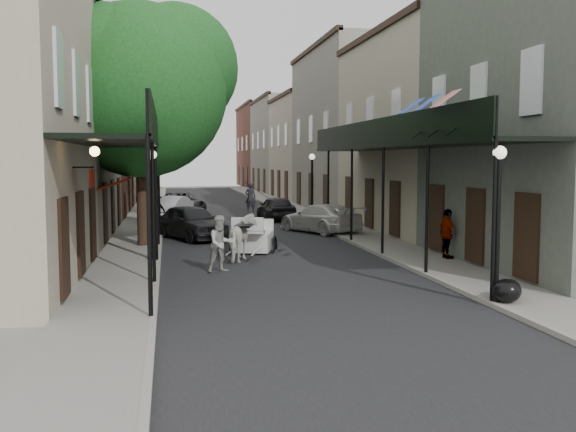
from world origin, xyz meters
name	(u,v)px	position (x,y,z in m)	size (l,w,h in m)	color
ground	(311,295)	(0.00, 0.00, 0.00)	(140.00, 140.00, 0.00)	gray
road	(233,222)	(0.00, 20.00, 0.01)	(8.00, 90.00, 0.01)	black
sidewalk_left	(143,223)	(-5.00, 20.00, 0.06)	(2.20, 90.00, 0.12)	gray
sidewalk_right	(319,220)	(5.00, 20.00, 0.06)	(2.20, 90.00, 0.12)	gray
building_row_left	(93,134)	(-8.60, 30.00, 5.25)	(5.00, 80.00, 10.50)	#AEA08B
building_row_right	(336,136)	(8.60, 30.00, 5.25)	(5.00, 80.00, 10.50)	gray
gallery_left	(132,144)	(-4.79, 6.98, 4.05)	(2.20, 18.05, 4.88)	black
gallery_right	(395,145)	(4.79, 6.98, 4.05)	(2.20, 18.05, 4.88)	black
tree_near	(151,84)	(-4.20, 10.18, 6.49)	(7.31, 6.80, 9.63)	#382619
tree_far	(156,121)	(-4.25, 24.18, 5.84)	(6.45, 6.00, 8.61)	#382619
lamppost_right_near	(498,221)	(4.10, -2.00, 2.05)	(0.32, 0.32, 3.71)	black
lamppost_left	(153,203)	(-4.10, 6.00, 2.05)	(0.32, 0.32, 3.71)	black
lamppost_right_far	(312,187)	(4.10, 18.00, 2.05)	(0.32, 0.32, 3.71)	black
horse	(243,238)	(-1.06, 6.00, 0.80)	(0.86, 1.90, 1.60)	silver
carriage	(254,224)	(-0.34, 8.40, 1.04)	(2.08, 2.64, 2.68)	black
pedestrian_walking	(221,244)	(-2.00, 3.91, 0.89)	(0.87, 0.67, 1.78)	#A7A79E
pedestrian_sidewalk_left	(156,210)	(-4.20, 17.18, 0.97)	(1.10, 0.63, 1.70)	gray
pedestrian_sidewalk_right	(447,234)	(5.80, 4.47, 0.98)	(1.00, 0.42, 1.71)	gray
car_left_near	(191,222)	(-2.60, 12.48, 0.77)	(1.81, 4.50, 1.53)	black
car_left_mid	(168,210)	(-3.60, 20.35, 0.73)	(1.55, 4.44, 1.46)	#A5A5AB
car_left_far	(181,203)	(-2.80, 25.77, 0.71)	(2.34, 5.07, 1.41)	black
car_right_near	(320,218)	(3.60, 14.00, 0.69)	(1.94, 4.78, 1.39)	silver
car_right_far	(276,208)	(2.60, 20.87, 0.70)	(1.65, 4.11, 1.40)	black
trash_bags	(507,290)	(4.39, -2.03, 0.39)	(0.93, 1.08, 0.57)	black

